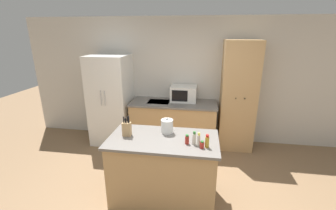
{
  "coord_description": "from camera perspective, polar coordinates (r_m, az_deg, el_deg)",
  "views": [
    {
      "loc": [
        0.24,
        -2.37,
        2.3
      ],
      "look_at": [
        -0.34,
        1.4,
        1.05
      ],
      "focal_mm": 24.0,
      "sensor_mm": 36.0,
      "label": 1
    }
  ],
  "objects": [
    {
      "name": "wall_back",
      "position": [
        4.81,
        5.73,
        6.05
      ],
      "size": [
        7.2,
        0.06,
        2.6
      ],
      "color": "beige",
      "rests_on": "ground_plane"
    },
    {
      "name": "refrigerator",
      "position": [
        4.89,
        -14.2,
        1.27
      ],
      "size": [
        0.79,
        0.76,
        1.86
      ],
      "color": "white",
      "rests_on": "ground_plane"
    },
    {
      "name": "back_counter",
      "position": [
        4.74,
        1.38,
        -4.65
      ],
      "size": [
        1.75,
        0.72,
        0.93
      ],
      "color": "tan",
      "rests_on": "ground_plane"
    },
    {
      "name": "pantry_cabinet",
      "position": [
        4.63,
        17.34,
        2.02
      ],
      "size": [
        0.66,
        0.55,
        2.16
      ],
      "color": "tan",
      "rests_on": "ground_plane"
    },
    {
      "name": "kitchen_island",
      "position": [
        3.26,
        -1.21,
        -15.9
      ],
      "size": [
        1.47,
        0.79,
        0.95
      ],
      "color": "tan",
      "rests_on": "ground_plane"
    },
    {
      "name": "microwave",
      "position": [
        4.64,
        3.98,
        2.92
      ],
      "size": [
        0.52,
        0.38,
        0.32
      ],
      "color": "white",
      "rests_on": "back_counter"
    },
    {
      "name": "knife_block",
      "position": [
        3.1,
        -10.43,
        -5.93
      ],
      "size": [
        0.11,
        0.08,
        0.29
      ],
      "color": "tan",
      "rests_on": "kitchen_island"
    },
    {
      "name": "spice_bottle_tall_dark",
      "position": [
        2.87,
        4.86,
        -8.74
      ],
      "size": [
        0.05,
        0.05,
        0.12
      ],
      "color": "#B2281E",
      "rests_on": "kitchen_island"
    },
    {
      "name": "spice_bottle_short_red",
      "position": [
        2.86,
        6.67,
        -8.42
      ],
      "size": [
        0.04,
        0.04,
        0.17
      ],
      "color": "beige",
      "rests_on": "kitchen_island"
    },
    {
      "name": "spice_bottle_amber_oil",
      "position": [
        2.81,
        9.9,
        -9.1
      ],
      "size": [
        0.05,
        0.05,
        0.17
      ],
      "color": "gold",
      "rests_on": "kitchen_island"
    },
    {
      "name": "spice_bottle_green_herb",
      "position": [
        2.8,
        8.63,
        -9.95
      ],
      "size": [
        0.05,
        0.05,
        0.09
      ],
      "color": "#B2281E",
      "rests_on": "kitchen_island"
    },
    {
      "name": "spice_bottle_pale_salt",
      "position": [
        2.82,
        7.8,
        -8.78
      ],
      "size": [
        0.04,
        0.04,
        0.18
      ],
      "color": "beige",
      "rests_on": "kitchen_island"
    },
    {
      "name": "kettle",
      "position": [
        3.14,
        -0.25,
        -5.41
      ],
      "size": [
        0.17,
        0.17,
        0.22
      ],
      "color": "white",
      "rests_on": "kitchen_island"
    }
  ]
}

